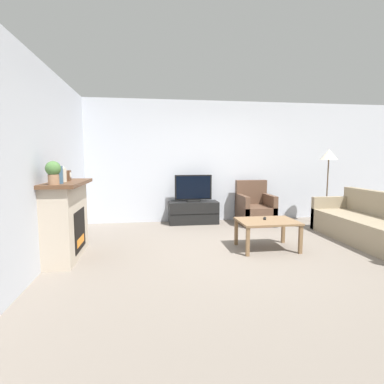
{
  "coord_description": "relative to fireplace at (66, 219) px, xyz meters",
  "views": [
    {
      "loc": [
        -1.45,
        -4.32,
        1.44
      ],
      "look_at": [
        -0.72,
        0.76,
        0.85
      ],
      "focal_mm": 28.0,
      "sensor_mm": 36.0,
      "label": 1
    }
  ],
  "objects": [
    {
      "name": "mantel_vase_centre_left",
      "position": [
        0.02,
        -0.09,
        0.64
      ],
      "size": [
        0.08,
        0.08,
        0.21
      ],
      "color": "beige",
      "rests_on": "fireplace"
    },
    {
      "name": "potted_plant",
      "position": [
        0.02,
        -0.53,
        0.71
      ],
      "size": [
        0.18,
        0.18,
        0.29
      ],
      "color": "#936B4C",
      "rests_on": "fireplace"
    },
    {
      "name": "floor_lamp",
      "position": [
        5.01,
        1.55,
        0.85
      ],
      "size": [
        0.36,
        0.36,
        1.62
      ],
      "color": "black",
      "rests_on": "ground"
    },
    {
      "name": "mantel_vase_left",
      "position": [
        0.02,
        -0.38,
        0.67
      ],
      "size": [
        0.14,
        0.14,
        0.28
      ],
      "color": "#385670",
      "rests_on": "fireplace"
    },
    {
      "name": "coffee_table",
      "position": [
        3.01,
        -0.02,
        -0.16
      ],
      "size": [
        0.9,
        0.67,
        0.46
      ],
      "color": "brown",
      "rests_on": "ground"
    },
    {
      "name": "tv",
      "position": [
        2.14,
        1.99,
        0.19
      ],
      "size": [
        0.81,
        0.18,
        0.58
      ],
      "color": "black",
      "rests_on": "tv_stand"
    },
    {
      "name": "wall_back",
      "position": [
        2.64,
        2.28,
        0.79
      ],
      "size": [
        12.0,
        0.06,
        2.7
      ],
      "color": "silver",
      "rests_on": "ground"
    },
    {
      "name": "ground_plane",
      "position": [
        2.64,
        -0.11,
        -0.56
      ],
      "size": [
        24.0,
        24.0,
        0.0
      ],
      "primitive_type": "plane",
      "color": "slate"
    },
    {
      "name": "couch",
      "position": [
        4.92,
        -0.01,
        -0.28
      ],
      "size": [
        0.87,
        2.36,
        0.85
      ],
      "color": "gray",
      "rests_on": "ground"
    },
    {
      "name": "mantel_clock",
      "position": [
        0.02,
        0.13,
        0.62
      ],
      "size": [
        0.08,
        0.11,
        0.15
      ],
      "color": "brown",
      "rests_on": "fireplace"
    },
    {
      "name": "remote",
      "position": [
        3.01,
        0.08,
        -0.09
      ],
      "size": [
        0.09,
        0.15,
        0.02
      ],
      "rotation": [
        0.0,
        0.0,
        -0.39
      ],
      "color": "black",
      "rests_on": "coffee_table"
    },
    {
      "name": "armchair",
      "position": [
        3.46,
        1.77,
        -0.26
      ],
      "size": [
        0.7,
        0.76,
        0.94
      ],
      "color": "brown",
      "rests_on": "ground"
    },
    {
      "name": "fireplace",
      "position": [
        0.0,
        0.0,
        0.0
      ],
      "size": [
        0.48,
        1.25,
        1.11
      ],
      "color": "#B7A893",
      "rests_on": "ground"
    },
    {
      "name": "tv_stand",
      "position": [
        2.14,
        1.99,
        -0.32
      ],
      "size": [
        1.08,
        0.45,
        0.48
      ],
      "color": "black",
      "rests_on": "ground"
    },
    {
      "name": "wall_left",
      "position": [
        -0.21,
        -0.11,
        0.79
      ],
      "size": [
        0.06,
        12.0,
        2.7
      ],
      "color": "silver",
      "rests_on": "ground"
    }
  ]
}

